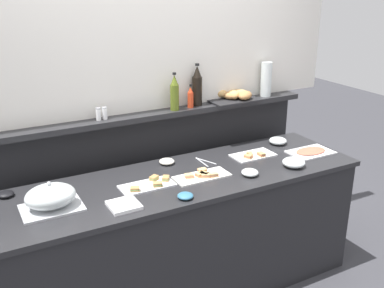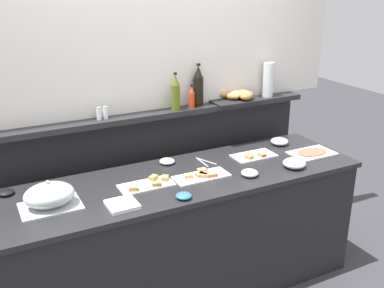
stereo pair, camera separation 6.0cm
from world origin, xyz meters
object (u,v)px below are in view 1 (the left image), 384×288
object	(u,v)px
condiment_bowl_teal	(185,196)
olive_oil_bottle	(175,93)
condiment_bowl_dark	(167,161)
pepper_shaker	(105,113)
sandwich_platter_rear	(202,176)
sandwich_platter_front	(149,185)
glass_bowl_small	(294,163)
wine_bottle_dark	(197,87)
glass_bowl_medium	(250,173)
serving_cloche	(51,197)
salt_shaker	(98,114)
hot_sauce_bottle	(190,97)
cold_cuts_platter	(311,152)
bread_basket	(234,96)
condiment_bowl_cream	(6,194)
glass_bowl_large	(278,141)
water_carafe	(266,79)
sandwich_platter_side	(253,155)
serving_tongs	(204,162)
napkin_stack	(124,205)

from	to	relation	value
condiment_bowl_teal	olive_oil_bottle	world-z (taller)	olive_oil_bottle
condiment_bowl_dark	olive_oil_bottle	world-z (taller)	olive_oil_bottle
pepper_shaker	sandwich_platter_rear	bearing A→B (deg)	-48.18
sandwich_platter_front	glass_bowl_small	distance (m)	1.03
olive_oil_bottle	wine_bottle_dark	bearing A→B (deg)	10.49
glass_bowl_medium	condiment_bowl_dark	distance (m)	0.59
pepper_shaker	condiment_bowl_dark	bearing A→B (deg)	-29.81
serving_cloche	salt_shaker	distance (m)	0.73
condiment_bowl_dark	hot_sauce_bottle	xyz separation A→B (m)	(0.29, 0.19, 0.38)
sandwich_platter_rear	glass_bowl_small	bearing A→B (deg)	-12.96
cold_cuts_platter	condiment_bowl_teal	size ratio (longest dim) A/B	3.43
glass_bowl_medium	bread_basket	distance (m)	0.80
cold_cuts_platter	condiment_bowl_cream	world-z (taller)	condiment_bowl_cream
serving_cloche	glass_bowl_large	size ratio (longest dim) A/B	2.47
condiment_bowl_dark	bread_basket	bearing A→B (deg)	17.28
sandwich_platter_front	water_carafe	xyz separation A→B (m)	(1.25, 0.48, 0.45)
glass_bowl_medium	salt_shaker	bearing A→B (deg)	140.99
glass_bowl_medium	condiment_bowl_dark	size ratio (longest dim) A/B	1.05
sandwich_platter_side	serving_tongs	world-z (taller)	sandwich_platter_side
condiment_bowl_teal	glass_bowl_small	bearing A→B (deg)	4.41
sandwich_platter_side	wine_bottle_dark	distance (m)	0.66
serving_cloche	pepper_shaker	xyz separation A→B (m)	(0.50, 0.49, 0.30)
wine_bottle_dark	water_carafe	size ratio (longest dim) A/B	1.14
sandwich_platter_front	salt_shaker	size ratio (longest dim) A/B	3.97
condiment_bowl_dark	sandwich_platter_side	bearing A→B (deg)	-15.59
glass_bowl_large	salt_shaker	bearing A→B (deg)	169.09
olive_oil_bottle	water_carafe	bearing A→B (deg)	1.48
glass_bowl_large	glass_bowl_medium	xyz separation A→B (m)	(-0.54, -0.39, -0.00)
glass_bowl_large	hot_sauce_bottle	xyz separation A→B (m)	(-0.65, 0.24, 0.38)
sandwich_platter_side	glass_bowl_large	size ratio (longest dim) A/B	2.33
condiment_bowl_cream	glass_bowl_large	bearing A→B (deg)	-1.52
napkin_stack	wine_bottle_dark	world-z (taller)	wine_bottle_dark
condiment_bowl_cream	condiment_bowl_teal	distance (m)	1.08
condiment_bowl_dark	wine_bottle_dark	bearing A→B (deg)	31.89
glass_bowl_large	condiment_bowl_cream	distance (m)	2.01
bread_basket	serving_tongs	bearing A→B (deg)	-145.17
serving_cloche	wine_bottle_dark	xyz separation A→B (m)	(1.23, 0.51, 0.40)
sandwich_platter_front	serving_tongs	world-z (taller)	sandwich_platter_front
sandwich_platter_side	glass_bowl_large	world-z (taller)	glass_bowl_large
glass_bowl_large	glass_bowl_small	bearing A→B (deg)	-114.77
glass_bowl_medium	cold_cuts_platter	bearing A→B (deg)	10.78
condiment_bowl_cream	serving_tongs	world-z (taller)	condiment_bowl_cream
sandwich_platter_rear	pepper_shaker	size ratio (longest dim) A/B	4.30
napkin_stack	sandwich_platter_front	bearing A→B (deg)	38.21
sandwich_platter_rear	olive_oil_bottle	xyz separation A→B (m)	(0.05, 0.50, 0.44)
glass_bowl_medium	serving_cloche	bearing A→B (deg)	172.82
condiment_bowl_teal	olive_oil_bottle	xyz separation A→B (m)	(0.29, 0.72, 0.43)
condiment_bowl_dark	salt_shaker	size ratio (longest dim) A/B	1.25
wine_bottle_dark	glass_bowl_small	bearing A→B (deg)	-60.69
condiment_bowl_cream	bread_basket	world-z (taller)	bread_basket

